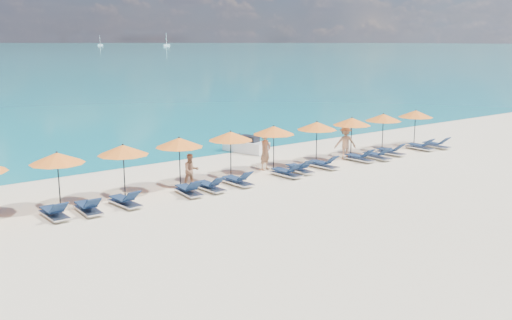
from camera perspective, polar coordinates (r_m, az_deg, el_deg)
ground at (r=23.29m, az=4.49°, el=-4.11°), size 1400.00×1400.00×0.00m
sailboat_near at (r=621.12m, az=-15.32°, el=11.07°), size 5.62×1.87×10.31m
sailboat_far at (r=573.16m, az=-8.95°, el=11.32°), size 6.87×2.29×12.59m
jetski at (r=33.08m, az=-0.98°, el=1.47°), size 1.69×2.93×0.98m
beachgoer_a at (r=28.53m, az=0.94°, el=0.86°), size 0.78×0.61×1.88m
beachgoer_b at (r=25.35m, az=-6.52°, el=-1.06°), size 0.80×0.55×1.51m
beachgoer_c at (r=31.49m, az=8.92°, el=1.73°), size 1.30×1.09×1.83m
umbrella_2 at (r=22.94m, az=-19.27°, el=0.19°), size 2.10×2.10×2.28m
umbrella_3 at (r=23.89m, az=-13.16°, el=0.99°), size 2.10×2.10×2.28m
umbrella_4 at (r=25.18m, az=-7.69°, el=1.75°), size 2.10×2.10×2.28m
umbrella_5 at (r=26.65m, az=-2.56°, el=2.41°), size 2.10×2.10×2.28m
umbrella_6 at (r=28.32m, az=1.79°, el=2.99°), size 2.10×2.10×2.28m
umbrella_7 at (r=29.94m, az=6.11°, el=3.42°), size 2.10×2.10×2.28m
umbrella_8 at (r=31.79m, az=9.56°, el=3.81°), size 2.10×2.10×2.28m
umbrella_9 at (r=33.81m, az=12.63°, el=4.17°), size 2.10×2.10×2.28m
umbrella_10 at (r=35.98m, az=15.67°, el=4.47°), size 2.10×2.10×2.28m
lounger_3 at (r=22.20m, az=-19.52°, el=-4.96°), size 0.67×1.72×0.66m
lounger_4 at (r=22.43m, az=-16.43°, el=-4.58°), size 0.69×1.72×0.66m
lounger_5 at (r=22.99m, az=-12.96°, el=-3.99°), size 0.79×1.75×0.66m
lounger_6 at (r=24.15m, az=-6.75°, el=-2.99°), size 0.77×1.75×0.66m
lounger_7 at (r=24.71m, az=-4.61°, el=-2.60°), size 0.71×1.73×0.66m
lounger_8 at (r=25.59m, az=-1.84°, el=-2.06°), size 0.71×1.73×0.66m
lounger_9 at (r=27.20m, az=3.09°, el=-1.22°), size 0.73×1.74×0.66m
lounger_10 at (r=28.07m, az=4.40°, el=-0.83°), size 0.74×1.74×0.66m
lounger_11 at (r=29.13m, az=6.78°, el=-0.40°), size 0.78×1.75×0.66m
lounger_12 at (r=31.08m, az=10.32°, el=0.27°), size 0.74×1.74×0.66m
lounger_13 at (r=31.76m, az=12.01°, el=0.45°), size 0.63×1.71×0.66m
lounger_14 at (r=33.12m, az=13.33°, el=0.86°), size 0.79×1.75×0.66m
lounger_15 at (r=35.15m, az=16.11°, el=1.34°), size 0.65×1.71×0.66m
lounger_16 at (r=35.97m, az=17.58°, el=1.48°), size 0.72×1.73×0.66m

